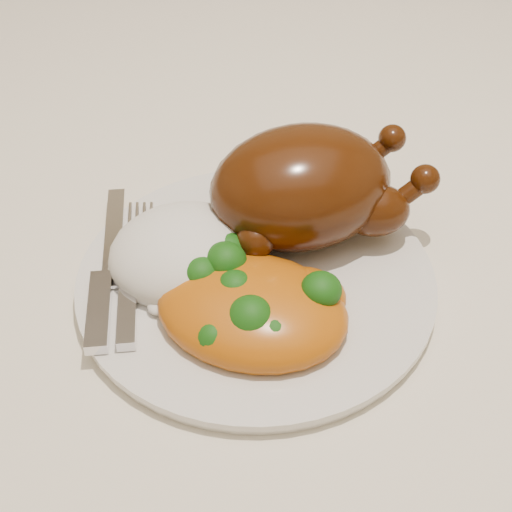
{
  "coord_description": "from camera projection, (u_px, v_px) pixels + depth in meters",
  "views": [
    {
      "loc": [
        -0.09,
        -0.47,
        1.16
      ],
      "look_at": [
        -0.08,
        -0.08,
        0.8
      ],
      "focal_mm": 50.0,
      "sensor_mm": 36.0,
      "label": 1
    }
  ],
  "objects": [
    {
      "name": "dinner_plate",
      "position": [
        256.0,
        280.0,
        0.55
      ],
      "size": [
        0.28,
        0.28,
        0.01
      ],
      "primitive_type": "cylinder",
      "rotation": [
        0.0,
        0.0,
        0.03
      ],
      "color": "silver",
      "rests_on": "tablecloth"
    },
    {
      "name": "roast_chicken",
      "position": [
        306.0,
        186.0,
        0.56
      ],
      "size": [
        0.19,
        0.15,
        0.09
      ],
      "rotation": [
        0.0,
        0.0,
        0.27
      ],
      "color": "#441D07",
      "rests_on": "dinner_plate"
    },
    {
      "name": "tablecloth",
      "position": [
        344.0,
        245.0,
        0.64
      ],
      "size": [
        1.73,
        1.03,
        0.18
      ],
      "color": "silver",
      "rests_on": "dining_table"
    },
    {
      "name": "cutlery",
      "position": [
        117.0,
        283.0,
        0.54
      ],
      "size": [
        0.04,
        0.18,
        0.01
      ],
      "rotation": [
        0.0,
        0.0,
        0.08
      ],
      "color": "silver",
      "rests_on": "dinner_plate"
    },
    {
      "name": "dining_table",
      "position": [
        338.0,
        301.0,
        0.69
      ],
      "size": [
        1.6,
        0.9,
        0.76
      ],
      "color": "brown",
      "rests_on": "floor"
    },
    {
      "name": "rice_mound",
      "position": [
        186.0,
        255.0,
        0.55
      ],
      "size": [
        0.14,
        0.13,
        0.06
      ],
      "rotation": [
        0.0,
        0.0,
        0.17
      ],
      "color": "white",
      "rests_on": "dinner_plate"
    },
    {
      "name": "mac_and_cheese",
      "position": [
        253.0,
        303.0,
        0.51
      ],
      "size": [
        0.17,
        0.15,
        0.06
      ],
      "rotation": [
        0.0,
        0.0,
        -0.33
      ],
      "color": "#BE590C",
      "rests_on": "dinner_plate"
    }
  ]
}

